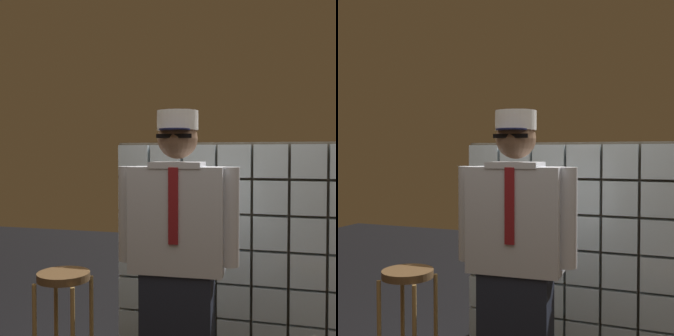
# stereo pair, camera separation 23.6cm
# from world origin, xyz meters

# --- Properties ---
(glass_block_wall) EXTENTS (1.96, 0.10, 1.69)m
(glass_block_wall) POSITION_xyz_m (-0.00, 1.30, 0.82)
(glass_block_wall) COLOR silver
(glass_block_wall) RESTS_ON ground
(standing_person) EXTENTS (0.73, 0.31, 1.83)m
(standing_person) POSITION_xyz_m (-0.22, 0.32, 0.95)
(standing_person) COLOR #1E2333
(standing_person) RESTS_ON ground
(bar_stool) EXTENTS (0.34, 0.34, 0.81)m
(bar_stool) POSITION_xyz_m (-0.99, 0.36, 0.60)
(bar_stool) COLOR brown
(bar_stool) RESTS_ON ground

